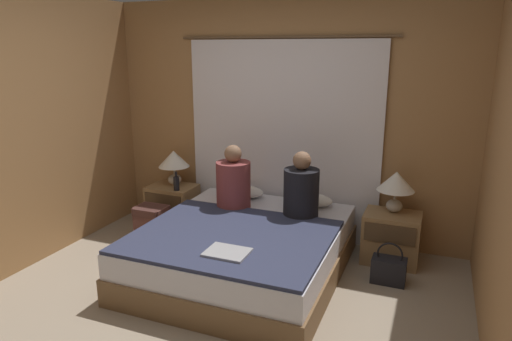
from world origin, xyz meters
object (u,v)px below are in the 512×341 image
lamp_right (396,184)px  laptop_on_bed (227,252)px  handbag_on_floor (389,269)px  nightstand_left (173,206)px  person_left_in_bed (233,182)px  person_right_in_bed (301,190)px  beer_bottle_on_left_stand (176,183)px  pillow_left (241,191)px  bed (244,250)px  backpack_on_floor (152,222)px  pillow_right (308,199)px  nightstand_right (391,238)px  lamp_left (174,161)px

lamp_right → laptop_on_bed: bearing=-127.6°
handbag_on_floor → nightstand_left: bearing=170.0°
person_left_in_bed → person_right_in_bed: (0.70, 0.00, -0.00)m
lamp_right → beer_bottle_on_left_stand: bearing=-175.5°
nightstand_left → pillow_left: size_ratio=1.03×
pillow_left → handbag_on_floor: bearing=-16.3°
laptop_on_bed → handbag_on_floor: (1.12, 0.92, -0.37)m
person_left_in_bed → laptop_on_bed: 1.15m
bed → pillow_left: pillow_left is taller
person_right_in_bed → backpack_on_floor: 1.65m
bed → person_left_in_bed: size_ratio=3.03×
pillow_right → person_left_in_bed: (-0.67, -0.34, 0.20)m
pillow_left → beer_bottle_on_left_stand: (-0.70, -0.16, 0.06)m
nightstand_right → lamp_left: lamp_left is taller
nightstand_left → laptop_on_bed: laptop_on_bed is taller
lamp_right → pillow_right: bearing=-178.5°
pillow_right → backpack_on_floor: pillow_right is taller
person_right_in_bed → backpack_on_floor: bearing=-173.7°
nightstand_right → person_right_in_bed: size_ratio=0.82×
nightstand_right → nightstand_left: bearing=180.0°
nightstand_right → pillow_right: bearing=177.1°
nightstand_left → backpack_on_floor: size_ratio=1.30×
beer_bottle_on_left_stand → laptop_on_bed: size_ratio=0.64×
lamp_right → person_left_in_bed: (-1.51, -0.37, -0.05)m
lamp_left → person_right_in_bed: 1.65m
nightstand_right → backpack_on_floor: 2.43m
lamp_right → beer_bottle_on_left_stand: 2.30m
lamp_left → backpack_on_floor: size_ratio=0.99×
beer_bottle_on_left_stand → pillow_right: bearing=6.1°
lamp_left → person_left_in_bed: 0.98m
bed → person_left_in_bed: person_left_in_bed is taller
nightstand_left → lamp_left: bearing=90.0°
nightstand_left → pillow_left: (0.84, 0.04, 0.27)m
nightstand_right → pillow_left: size_ratio=1.03×
nightstand_right → lamp_right: size_ratio=1.31×
lamp_left → lamp_right: bearing=0.0°
beer_bottle_on_left_stand → lamp_left: bearing=126.9°
lamp_right → person_left_in_bed: person_left_in_bed is taller
person_right_in_bed → handbag_on_floor: bearing=-8.6°
pillow_left → handbag_on_floor: 1.73m
handbag_on_floor → lamp_right: bearing=94.0°
lamp_right → pillow_right: (-0.84, -0.02, -0.25)m
handbag_on_floor → pillow_left: bearing=163.7°
nightstand_left → pillow_left: bearing=2.9°
person_right_in_bed → bed: bearing=-132.0°
nightstand_right → laptop_on_bed: (-1.09, -1.35, 0.24)m
pillow_right → person_left_in_bed: bearing=-152.9°
nightstand_left → pillow_right: size_ratio=1.03×
pillow_right → beer_bottle_on_left_stand: 1.46m
lamp_left → pillow_left: lamp_left is taller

